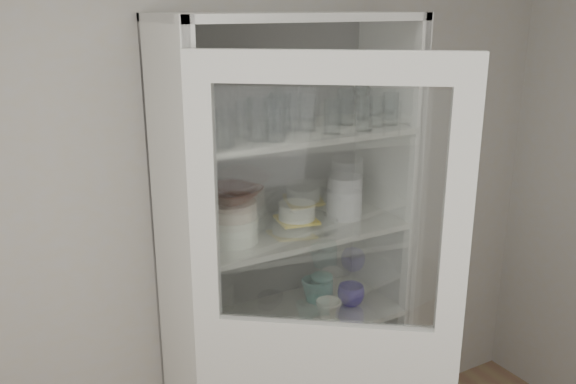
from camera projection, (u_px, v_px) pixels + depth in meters
wall_back at (220, 210)px, 2.56m from camera, size 3.60×0.02×2.60m
pantry_cabinet at (281, 292)px, 2.63m from camera, size 1.00×0.45×2.10m
cupboard_door at (324, 381)px, 2.12m from camera, size 0.74×0.58×2.00m
tumbler_0 at (225, 127)px, 2.07m from camera, size 0.08×0.08×0.14m
tumbler_1 at (276, 121)px, 2.15m from camera, size 0.09×0.09×0.15m
tumbler_2 at (258, 119)px, 2.17m from camera, size 0.09×0.09×0.16m
tumbler_3 at (332, 117)px, 2.28m from camera, size 0.09×0.09×0.13m
tumbler_4 at (364, 114)px, 2.34m from camera, size 0.07×0.07×0.13m
tumbler_5 at (377, 111)px, 2.42m from camera, size 0.07×0.07×0.12m
tumbler_6 at (390, 109)px, 2.45m from camera, size 0.08×0.08×0.13m
tumbler_7 at (186, 120)px, 2.16m from camera, size 0.08×0.08×0.15m
tumbler_8 at (244, 118)px, 2.23m from camera, size 0.07×0.07×0.14m
tumbler_9 at (293, 111)px, 2.35m from camera, size 0.09×0.09×0.15m
tumbler_10 at (282, 112)px, 2.33m from camera, size 0.10×0.10×0.15m
tumbler_11 at (345, 107)px, 2.45m from camera, size 0.09×0.09×0.14m
goblet_0 at (184, 113)px, 2.22m from camera, size 0.08×0.08×0.17m
goblet_1 at (277, 105)px, 2.40m from camera, size 0.08×0.08×0.17m
goblet_2 at (275, 108)px, 2.41m from camera, size 0.07×0.07×0.15m
goblet_3 at (361, 98)px, 2.61m from camera, size 0.08×0.08×0.17m
plate_stack_front at (231, 229)px, 2.32m from camera, size 0.21×0.21×0.10m
plate_stack_back at (219, 223)px, 2.43m from camera, size 0.19×0.19×0.07m
cream_bowl at (231, 209)px, 2.30m from camera, size 0.26×0.26×0.06m
terracotta_bowl at (230, 194)px, 2.28m from camera, size 0.29×0.29×0.05m
glass_platter at (297, 223)px, 2.49m from camera, size 0.36×0.36×0.02m
yellow_trivet at (297, 220)px, 2.49m from camera, size 0.18×0.18×0.01m
white_ramekin at (297, 211)px, 2.48m from camera, size 0.19×0.19×0.07m
grey_bowl_stack at (344, 197)px, 2.57m from camera, size 0.15×0.15×0.18m
mug_blue at (351, 295)px, 2.67m from camera, size 0.13×0.13×0.09m
mug_teal at (314, 290)px, 2.71m from camera, size 0.11×0.11×0.10m
mug_white at (328, 312)px, 2.52m from camera, size 0.13×0.13×0.10m
teal_jar at (322, 289)px, 2.70m from camera, size 0.10×0.10×0.12m
measuring_cups at (259, 327)px, 2.46m from camera, size 0.09×0.09×0.04m
white_canister at (209, 321)px, 2.42m from camera, size 0.13×0.13×0.12m
tumbler_12 at (307, 113)px, 2.34m from camera, size 0.07×0.07×0.14m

